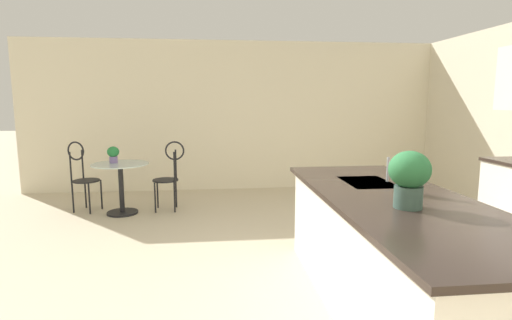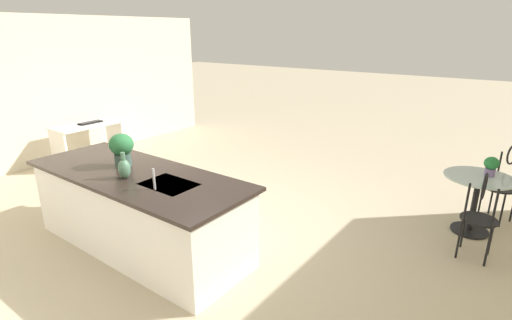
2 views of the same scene
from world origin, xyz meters
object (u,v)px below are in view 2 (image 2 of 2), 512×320
at_px(chair_by_island, 504,179).
at_px(writing_desk, 88,136).
at_px(vase_on_counter, 124,168).
at_px(potted_plant_counter_near, 122,148).
at_px(bistro_table, 475,199).
at_px(keyboard, 90,122).
at_px(chair_near_window, 480,212).
at_px(potted_plant_on_table, 491,165).

relative_size(chair_by_island, writing_desk, 0.87).
bearing_deg(vase_on_counter, potted_plant_counter_near, -33.35).
bearing_deg(bistro_table, keyboard, 10.59).
relative_size(writing_desk, vase_on_counter, 4.17).
bearing_deg(bistro_table, potted_plant_counter_near, 38.21).
xyz_separation_m(writing_desk, vase_on_counter, (-3.40, 1.56, 0.52)).
xyz_separation_m(chair_near_window, writing_desk, (6.50, 0.62, -0.06)).
relative_size(potted_plant_on_table, vase_on_counter, 0.83).
height_order(chair_by_island, vase_on_counter, vase_on_counter).
xyz_separation_m(chair_near_window, potted_plant_counter_near, (3.45, 1.95, 0.57)).
bearing_deg(potted_plant_on_table, chair_near_window, 92.63).
height_order(bistro_table, chair_near_window, chair_near_window).
bearing_deg(chair_by_island, keyboard, 15.16).
height_order(chair_near_window, potted_plant_counter_near, potted_plant_counter_near).
bearing_deg(bistro_table, chair_by_island, -110.63).
relative_size(chair_by_island, potted_plant_counter_near, 2.70).
bearing_deg(writing_desk, potted_plant_counter_near, 156.52).
bearing_deg(chair_near_window, chair_by_island, -94.57).
bearing_deg(writing_desk, keyboard, -78.69).
height_order(chair_by_island, potted_plant_counter_near, potted_plant_counter_near).
bearing_deg(keyboard, chair_near_window, -175.41).
relative_size(bistro_table, chair_by_island, 0.77).
xyz_separation_m(chair_by_island, writing_desk, (6.61, 1.90, -0.06)).
height_order(potted_plant_on_table, potted_plant_counter_near, potted_plant_counter_near).
distance_m(bistro_table, chair_near_window, 0.70).
distance_m(writing_desk, potted_plant_counter_near, 3.39).
xyz_separation_m(chair_by_island, keyboard, (6.63, 1.80, 0.18)).
height_order(writing_desk, vase_on_counter, vase_on_counter).
relative_size(potted_plant_counter_near, vase_on_counter, 1.34).
xyz_separation_m(bistro_table, chair_near_window, (-0.12, 0.67, 0.13)).
height_order(writing_desk, potted_plant_on_table, potted_plant_on_table).
relative_size(bistro_table, potted_plant_on_table, 3.36).
relative_size(keyboard, potted_plant_counter_near, 1.14).
bearing_deg(chair_by_island, writing_desk, 16.01).
relative_size(bistro_table, vase_on_counter, 2.78).
height_order(keyboard, vase_on_counter, vase_on_counter).
relative_size(bistro_table, keyboard, 1.82).
height_order(chair_near_window, potted_plant_on_table, chair_near_window).
xyz_separation_m(keyboard, potted_plant_on_table, (-6.49, -1.31, 0.12)).
bearing_deg(potted_plant_on_table, potted_plant_counter_near, 38.63).
distance_m(chair_near_window, potted_plant_on_table, 0.84).
bearing_deg(bistro_table, writing_desk, 11.49).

